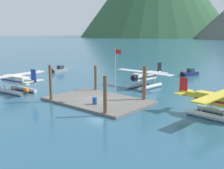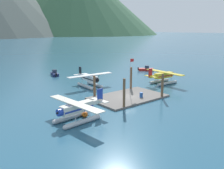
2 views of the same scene
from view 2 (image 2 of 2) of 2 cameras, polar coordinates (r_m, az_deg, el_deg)
ground_plane at (r=44.40m, az=3.77°, el=-3.14°), size 1200.00×1200.00×0.00m
dock_platform at (r=44.35m, az=3.77°, el=-2.95°), size 13.24×8.45×0.30m
piling_near_left at (r=37.92m, az=2.85°, el=-2.18°), size 0.41×0.41×4.82m
piling_near_right at (r=44.73m, az=11.71°, el=-0.33°), size 0.45×0.45×4.43m
piling_far_left at (r=44.31m, az=-4.13°, el=-0.48°), size 0.44×0.44×4.04m
piling_far_right at (r=49.70m, az=4.44°, el=1.39°), size 0.49×0.49×4.69m
flagpole at (r=45.68m, az=4.35°, el=3.00°), size 0.95×0.10×6.69m
fuel_drum at (r=43.78m, az=6.85°, el=-2.43°), size 0.62×0.62×0.88m
mooring_buoy at (r=34.97m, az=-6.35°, el=-7.01°), size 0.82×0.82×0.82m
seaplane_yellow_stbd_fwd at (r=56.58m, az=11.98°, el=1.78°), size 7.97×10.48×3.84m
seaplane_white_bow_centre at (r=52.48m, az=-5.22°, el=1.14°), size 10.46×7.98×3.84m
seaplane_cream_port_aft at (r=33.26m, az=-8.24°, el=-6.01°), size 7.97×10.48×3.84m
boat_navy_open_north at (r=67.14m, az=-13.30°, el=2.52°), size 2.60×4.76×1.50m
boat_red_open_east at (r=73.31m, az=8.03°, el=3.61°), size 4.05×4.01×1.50m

